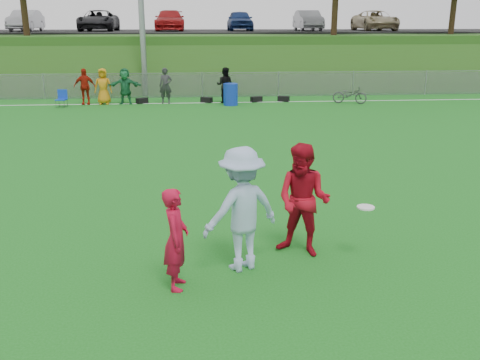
{
  "coord_description": "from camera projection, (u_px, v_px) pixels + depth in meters",
  "views": [
    {
      "loc": [
        -0.47,
        -8.01,
        3.89
      ],
      "look_at": [
        0.27,
        0.5,
        1.32
      ],
      "focal_mm": 40.0,
      "sensor_mm": 36.0,
      "label": 1
    }
  ],
  "objects": [
    {
      "name": "ground",
      "position": [
        226.0,
        266.0,
        8.8
      ],
      "size": [
        120.0,
        120.0,
        0.0
      ],
      "primitive_type": "plane",
      "color": "#146215",
      "rests_on": "ground"
    },
    {
      "name": "sideline_far",
      "position": [
        203.0,
        103.0,
        25.97
      ],
      "size": [
        60.0,
        0.1,
        0.01
      ],
      "primitive_type": "cube",
      "color": "white",
      "rests_on": "ground"
    },
    {
      "name": "fence",
      "position": [
        202.0,
        85.0,
        27.69
      ],
      "size": [
        58.0,
        0.06,
        1.3
      ],
      "color": "gray",
      "rests_on": "ground"
    },
    {
      "name": "berm",
      "position": [
        199.0,
        55.0,
        37.94
      ],
      "size": [
        120.0,
        18.0,
        3.0
      ],
      "primitive_type": "cube",
      "color": "#2D5919",
      "rests_on": "ground"
    },
    {
      "name": "parking_lot",
      "position": [
        198.0,
        31.0,
        39.4
      ],
      "size": [
        120.0,
        12.0,
        0.1
      ],
      "primitive_type": "cube",
      "color": "black",
      "rests_on": "berm"
    },
    {
      "name": "car_row",
      "position": [
        182.0,
        21.0,
        38.13
      ],
      "size": [
        32.04,
        5.18,
        1.44
      ],
      "color": "silver",
      "rests_on": "parking_lot"
    },
    {
      "name": "spectator_row",
      "position": [
        141.0,
        86.0,
        25.48
      ],
      "size": [
        7.66,
        0.88,
        1.69
      ],
      "color": "#A4190B",
      "rests_on": "ground"
    },
    {
      "name": "gear_bags",
      "position": [
        223.0,
        100.0,
        26.11
      ],
      "size": [
        7.53,
        0.56,
        0.26
      ],
      "color": "black",
      "rests_on": "ground"
    },
    {
      "name": "player_red_left",
      "position": [
        176.0,
        239.0,
        7.88
      ],
      "size": [
        0.42,
        0.6,
        1.56
      ],
      "primitive_type": "imported",
      "rotation": [
        0.0,
        0.0,
        1.49
      ],
      "color": "#B10C2A",
      "rests_on": "ground"
    },
    {
      "name": "player_red_center",
      "position": [
        303.0,
        200.0,
        8.98
      ],
      "size": [
        1.19,
        1.11,
        1.94
      ],
      "primitive_type": "imported",
      "rotation": [
        0.0,
        0.0,
        -0.53
      ],
      "color": "#A70B1C",
      "rests_on": "ground"
    },
    {
      "name": "player_blue",
      "position": [
        241.0,
        209.0,
        8.44
      ],
      "size": [
        1.5,
        1.23,
        2.02
      ],
      "primitive_type": "imported",
      "rotation": [
        0.0,
        0.0,
        3.58
      ],
      "color": "#9BB2D7",
      "rests_on": "ground"
    },
    {
      "name": "frisbee",
      "position": [
        366.0,
        207.0,
        8.8
      ],
      "size": [
        0.29,
        0.29,
        0.03
      ],
      "color": "silver",
      "rests_on": "ground"
    },
    {
      "name": "recycling_bin",
      "position": [
        231.0,
        94.0,
        25.17
      ],
      "size": [
        0.76,
        0.76,
        1.01
      ],
      "primitive_type": "cylinder",
      "rotation": [
        0.0,
        0.0,
        0.14
      ],
      "color": "#1030AE",
      "rests_on": "ground"
    },
    {
      "name": "camp_chair",
      "position": [
        62.0,
        102.0,
        24.62
      ],
      "size": [
        0.5,
        0.51,
        0.8
      ],
      "rotation": [
        0.0,
        0.0,
        -0.14
      ],
      "color": "#1036B7",
      "rests_on": "ground"
    },
    {
      "name": "bicycle",
      "position": [
        350.0,
        95.0,
        25.67
      ],
      "size": [
        1.71,
        1.1,
        0.85
      ],
      "primitive_type": "imported",
      "rotation": [
        0.0,
        0.0,
        1.21
      ],
      "color": "#2E2E30",
      "rests_on": "ground"
    }
  ]
}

